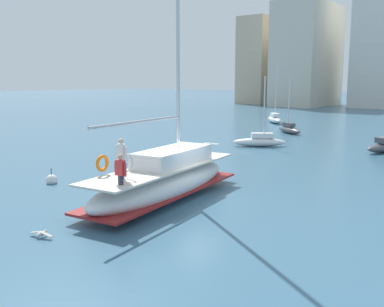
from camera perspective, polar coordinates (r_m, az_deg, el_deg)
The scene contains 7 objects.
ground_plane at distance 19.89m, azimuth -0.36°, elevation -5.67°, with size 400.00×400.00×0.00m, color #38607A.
main_sailboat at distance 19.35m, azimuth -3.54°, elevation -3.34°, with size 3.63×9.83×13.24m.
moored_sloop_near at distance 35.37m, azimuth 8.86°, elevation 1.68°, with size 4.00×3.31×5.59m.
moored_catamaran at distance 44.80m, azimuth 12.62°, elevation 3.17°, with size 3.82×3.17×5.53m.
moored_cutter_left at distance 55.66m, azimuth 10.74°, elevation 4.52°, with size 4.20×4.69×7.23m.
seagull at distance 15.70m, azimuth -19.08°, elevation -9.86°, with size 0.94×0.48×0.16m.
mooring_buoy at distance 23.51m, azimuth -17.88°, elevation -3.32°, with size 0.58×0.58×0.89m.
Camera 1 is at (11.91, -15.06, 5.19)m, focal length 40.78 mm.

